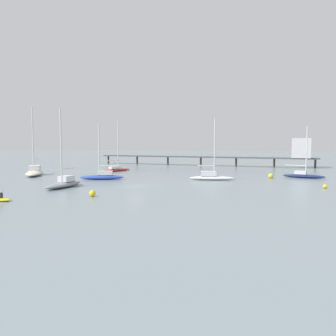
{
  "coord_description": "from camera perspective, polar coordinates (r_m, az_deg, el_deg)",
  "views": [
    {
      "loc": [
        20.05,
        -45.2,
        6.5
      ],
      "look_at": [
        0.0,
        15.87,
        1.5
      ],
      "focal_mm": 35.34,
      "sensor_mm": 36.0,
      "label": 1
    }
  ],
  "objects": [
    {
      "name": "sailboat_gray",
      "position": [
        50.16,
        -17.49,
        -2.4
      ],
      "size": [
        2.3,
        7.77,
        11.21
      ],
      "color": "gray",
      "rests_on": "ground_plane"
    },
    {
      "name": "ground_plane",
      "position": [
        49.87,
        -5.7,
        -3.06
      ],
      "size": [
        400.0,
        400.0,
        0.0
      ],
      "primitive_type": "plane",
      "color": "gray"
    },
    {
      "name": "pier",
      "position": [
        90.22,
        15.94,
        2.73
      ],
      "size": [
        60.8,
        5.09,
        7.56
      ],
      "color": "#4C4C51",
      "rests_on": "ground_plane"
    },
    {
      "name": "sailboat_blue",
      "position": [
        59.04,
        -11.28,
        -1.3
      ],
      "size": [
        7.77,
        4.63,
        9.74
      ],
      "color": "#2D4CB7",
      "rests_on": "ground_plane"
    },
    {
      "name": "mooring_buoy_near",
      "position": [
        40.73,
        -12.9,
        -4.29
      ],
      "size": [
        0.78,
        0.78,
        0.78
      ],
      "primitive_type": "sphere",
      "color": "yellow",
      "rests_on": "ground_plane"
    },
    {
      "name": "sailboat_white",
      "position": [
        57.68,
        7.48,
        -1.36
      ],
      "size": [
        7.9,
        3.51,
        10.59
      ],
      "color": "white",
      "rests_on": "ground_plane"
    },
    {
      "name": "mooring_buoy_inner",
      "position": [
        51.63,
        25.45,
        -2.89
      ],
      "size": [
        0.59,
        0.59,
        0.59
      ],
      "primitive_type": "sphere",
      "color": "yellow",
      "rests_on": "ground_plane"
    },
    {
      "name": "dinghy_yellow",
      "position": [
        41.11,
        -26.81,
        -4.82
      ],
      "size": [
        2.37,
        1.07,
        1.14
      ],
      "color": "yellow",
      "rests_on": "ground_plane"
    },
    {
      "name": "sailboat_cream",
      "position": [
        70.15,
        -22.05,
        -0.54
      ],
      "size": [
        7.59,
        9.75,
        13.3
      ],
      "color": "beige",
      "rests_on": "ground_plane"
    },
    {
      "name": "sailboat_navy",
      "position": [
        65.47,
        22.28,
        -1.07
      ],
      "size": [
        7.57,
        3.33,
        9.45
      ],
      "color": "navy",
      "rests_on": "ground_plane"
    },
    {
      "name": "mooring_buoy_mid",
      "position": [
        62.74,
        17.31,
        -1.3
      ],
      "size": [
        0.87,
        0.87,
        0.87
      ],
      "primitive_type": "sphere",
      "color": "yellow",
      "rests_on": "ground_plane"
    },
    {
      "name": "sailboat_red",
      "position": [
        75.24,
        -8.87,
        -0.04
      ],
      "size": [
        4.71,
        7.39,
        11.26
      ],
      "color": "red",
      "rests_on": "ground_plane"
    }
  ]
}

